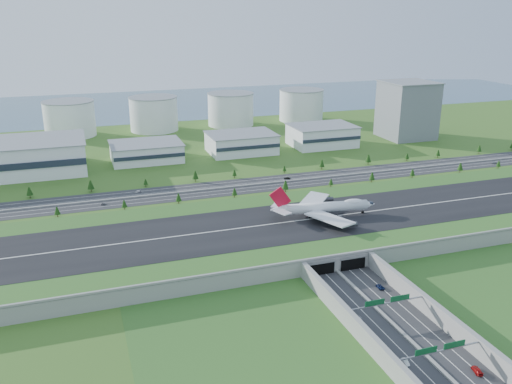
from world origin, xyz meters
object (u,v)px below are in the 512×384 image
object	(u,v)px
car_0	(360,319)
car_5	(287,178)
boeing_747	(324,207)
car_2	(380,287)
fuel_tank_a	(70,119)
car_7	(138,191)
car_6	(494,163)
office_tower	(407,110)
car_3	(477,370)
car_1	(406,362)
car_4	(103,204)

from	to	relation	value
car_0	car_5	xyz separation A→B (m)	(45.23, 193.79, 0.01)
boeing_747	car_5	bearing A→B (deg)	88.70
car_0	car_2	distance (m)	31.47
fuel_tank_a	boeing_747	size ratio (longest dim) A/B	0.78
car_0	car_5	world-z (taller)	car_5
car_7	car_6	bearing A→B (deg)	62.31
office_tower	car_2	distance (m)	327.79
boeing_747	car_7	xyz separation A→B (m)	(-95.10, 102.72, -12.84)
office_tower	car_3	bearing A→B (deg)	-119.60
car_2	car_5	size ratio (longest dim) A/B	1.09
car_1	car_3	bearing A→B (deg)	-23.96
car_7	car_0	bearing A→B (deg)	-5.30
car_3	car_6	xyz separation A→B (m)	(203.29, 222.13, -0.04)
fuel_tank_a	boeing_747	distance (m)	336.82
office_tower	fuel_tank_a	bearing A→B (deg)	160.23
car_0	car_1	bearing A→B (deg)	-75.22
fuel_tank_a	car_2	world-z (taller)	fuel_tank_a
fuel_tank_a	boeing_747	xyz separation A→B (m)	(137.11, -307.63, -3.84)
car_6	car_7	distance (m)	293.53
fuel_tank_a	car_6	size ratio (longest dim) A/B	8.46
car_6	car_4	bearing A→B (deg)	94.86
office_tower	car_3	xyz separation A→B (m)	(-188.42, -331.73, -26.52)
car_5	car_7	size ratio (longest dim) A/B	1.02
office_tower	boeing_747	world-z (taller)	office_tower
car_3	car_5	world-z (taller)	car_3
boeing_747	car_5	xyz separation A→B (m)	(16.70, 97.92, -12.73)
car_0	car_3	world-z (taller)	car_3
car_1	car_0	bearing A→B (deg)	99.92
fuel_tank_a	car_0	bearing A→B (deg)	-74.94
car_2	car_6	xyz separation A→B (m)	(203.62, 157.05, 0.07)
car_1	car_7	xyz separation A→B (m)	(-68.31, 229.22, -0.02)
boeing_747	car_7	bearing A→B (deg)	141.17
boeing_747	car_4	xyz separation A→B (m)	(-120.03, 84.04, -12.89)
car_3	car_4	distance (m)	250.81
car_2	car_0	bearing A→B (deg)	45.01
car_6	car_0	bearing A→B (deg)	133.37
car_3	boeing_747	bearing A→B (deg)	-78.63
car_1	car_3	world-z (taller)	car_3
office_tower	car_0	distance (m)	358.65
car_3	car_7	distance (m)	257.88
office_tower	car_7	bearing A→B (deg)	-162.08
office_tower	car_2	xyz separation A→B (m)	(-188.75, -266.66, -26.63)
car_3	car_2	bearing A→B (deg)	-76.06
boeing_747	car_0	size ratio (longest dim) A/B	13.56
car_0	car_6	distance (m)	288.46
car_2	car_7	xyz separation A→B (m)	(-89.24, 176.74, -0.05)
car_4	car_5	bearing A→B (deg)	-83.18
office_tower	car_4	distance (m)	322.90
car_0	car_3	distance (m)	48.98
car_0	fuel_tank_a	bearing A→B (deg)	116.60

